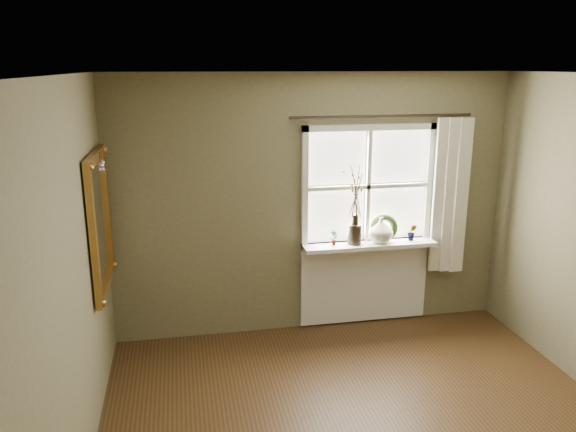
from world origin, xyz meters
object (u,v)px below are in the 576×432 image
at_px(wreath, 384,231).
at_px(cream_vase, 381,230).
at_px(dark_jug, 355,234).
at_px(gilt_mirror, 100,221).

bearing_deg(wreath, cream_vase, -133.02).
bearing_deg(cream_vase, dark_jug, 180.00).
xyz_separation_m(wreath, gilt_mirror, (-2.68, -0.50, 0.38)).
bearing_deg(wreath, gilt_mirror, -161.24).
bearing_deg(cream_vase, gilt_mirror, -170.01).
relative_size(cream_vase, gilt_mirror, 0.22).
bearing_deg(dark_jug, cream_vase, 0.00).
relative_size(dark_jug, wreath, 0.73).
bearing_deg(dark_jug, wreath, 7.03).
relative_size(dark_jug, cream_vase, 0.79).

